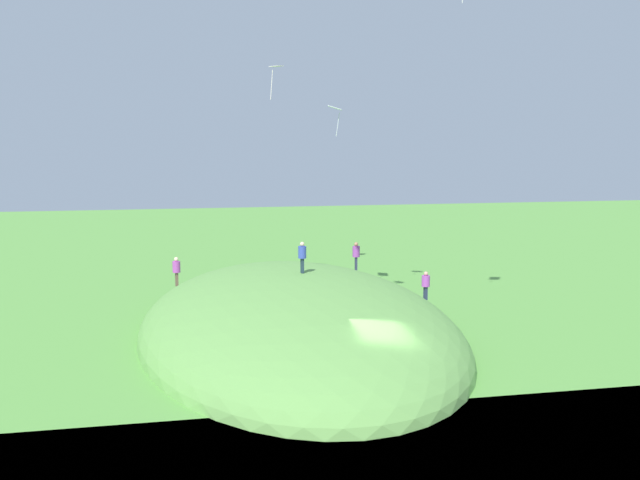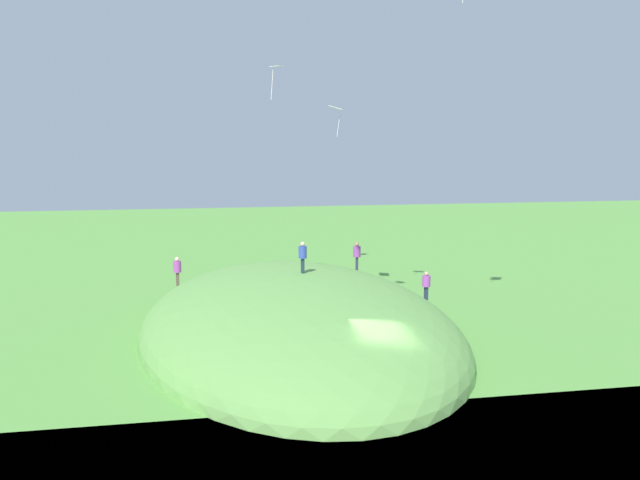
# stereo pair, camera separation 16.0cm
# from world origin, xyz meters

# --- Properties ---
(ground_plane) EXTENTS (160.00, 160.00, 0.00)m
(ground_plane) POSITION_xyz_m (0.00, 0.00, 0.00)
(ground_plane) COLOR #599840
(grass_hill) EXTENTS (28.62, 16.63, 5.93)m
(grass_hill) POSITION_xyz_m (8.68, 2.36, 0.00)
(grass_hill) COLOR #639B4A
(grass_hill) RESTS_ON ground_plane
(person_watching_kites) EXTENTS (0.51, 0.51, 1.74)m
(person_watching_kites) POSITION_xyz_m (9.76, 1.83, 4.03)
(person_watching_kites) COLOR #223543
(person_watching_kites) RESTS_ON grass_hill
(person_near_shore) EXTENTS (0.51, 0.51, 1.78)m
(person_near_shore) POSITION_xyz_m (14.91, -2.52, 3.13)
(person_near_shore) COLOR #282E47
(person_near_shore) RESTS_ON grass_hill
(person_walking_path) EXTENTS (0.55, 0.55, 1.64)m
(person_walking_path) POSITION_xyz_m (9.65, -5.29, 2.17)
(person_walking_path) COLOR #29314F
(person_walking_path) RESTS_ON grass_hill
(person_with_child) EXTENTS (0.58, 0.58, 1.84)m
(person_with_child) POSITION_xyz_m (16.06, 8.65, 2.34)
(person_with_child) COLOR brown
(person_with_child) RESTS_ON grass_hill
(kite_1) EXTENTS (0.81, 0.78, 1.80)m
(kite_1) POSITION_xyz_m (10.31, 3.15, 13.91)
(kite_1) COLOR silver
(kite_2) EXTENTS (1.36, 1.08, 1.81)m
(kite_2) POSITION_xyz_m (13.62, -0.84, 12.03)
(kite_2) COLOR white
(mooring_post) EXTENTS (0.14, 0.14, 1.23)m
(mooring_post) POSITION_xyz_m (-2.58, -0.53, 0.62)
(mooring_post) COLOR brown
(mooring_post) RESTS_ON ground_plane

